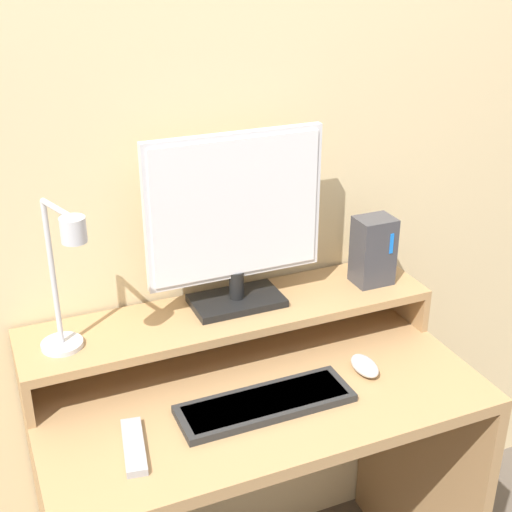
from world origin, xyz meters
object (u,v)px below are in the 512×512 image
at_px(router_dock, 373,251).
at_px(keyboard, 265,403).
at_px(remote_control, 134,446).
at_px(desk_lamp, 65,279).
at_px(monitor, 235,219).
at_px(mouse, 365,366).

height_order(router_dock, keyboard, router_dock).
relative_size(router_dock, keyboard, 0.45).
bearing_deg(remote_control, desk_lamp, 109.26).
height_order(monitor, remote_control, monitor).
distance_m(desk_lamp, router_dock, 0.78).
xyz_separation_m(mouse, remote_control, (-0.57, -0.05, -0.01)).
distance_m(monitor, keyboard, 0.42).
xyz_separation_m(desk_lamp, remote_control, (0.07, -0.20, -0.30)).
relative_size(desk_lamp, router_dock, 1.96).
bearing_deg(monitor, remote_control, -139.95).
xyz_separation_m(keyboard, remote_control, (-0.30, -0.02, -0.00)).
bearing_deg(monitor, router_dock, -4.39).
bearing_deg(mouse, router_dock, 56.70).
bearing_deg(desk_lamp, monitor, 11.54).
xyz_separation_m(router_dock, keyboard, (-0.40, -0.23, -0.20)).
height_order(monitor, desk_lamp, monitor).
distance_m(desk_lamp, mouse, 0.72).
distance_m(router_dock, keyboard, 0.51).
bearing_deg(monitor, desk_lamp, -168.46).
xyz_separation_m(desk_lamp, router_dock, (0.77, 0.06, -0.10)).
xyz_separation_m(router_dock, remote_control, (-0.70, -0.26, -0.20)).
xyz_separation_m(keyboard, mouse, (0.27, 0.03, 0.01)).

